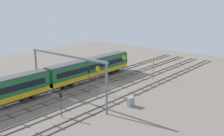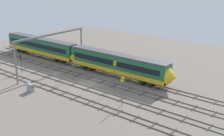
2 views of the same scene
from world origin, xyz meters
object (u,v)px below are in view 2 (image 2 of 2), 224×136
overhead_gantry (51,43)px  speed_sign_mid_trackside (122,87)px  signal_light_trackside_approach (21,61)px  signal_light_trackside_departure (72,63)px  relay_cabinet (30,88)px  speed_sign_near_foreground (72,63)px  train (77,55)px  speed_sign_far_trackside (115,71)px

overhead_gantry → speed_sign_mid_trackside: bearing=-11.1°
signal_light_trackside_approach → signal_light_trackside_departure: bearing=23.1°
overhead_gantry → signal_light_trackside_departure: size_ratio=3.79×
signal_light_trackside_departure → relay_cabinet: bearing=-92.9°
overhead_gantry → speed_sign_near_foreground: overhead_gantry is taller
signal_light_trackside_departure → relay_cabinet: size_ratio=3.17×
signal_light_trackside_departure → relay_cabinet: signal_light_trackside_departure is taller
relay_cabinet → speed_sign_near_foreground: bearing=79.2°
signal_light_trackside_departure → signal_light_trackside_approach: bearing=-156.9°
relay_cabinet → train: bearing=104.8°
speed_sign_near_foreground → speed_sign_far_trackside: size_ratio=0.94×
overhead_gantry → speed_sign_far_trackside: (16.99, 0.26, -2.83)m
overhead_gantry → speed_sign_far_trackside: 17.23m
signal_light_trackside_approach → signal_light_trackside_departure: size_ratio=0.81×
speed_sign_mid_trackside → speed_sign_far_trackside: speed_sign_far_trackside is taller
speed_sign_mid_trackside → speed_sign_near_foreground: bearing=166.9°
train → relay_cabinet: train is taller
train → speed_sign_mid_trackside: speed_sign_mid_trackside is taller
train → signal_light_trackside_approach: 12.52m
train → relay_cabinet: bearing=-75.2°
speed_sign_far_trackside → overhead_gantry: bearing=-179.1°
speed_sign_mid_trackside → overhead_gantry: bearing=168.9°
overhead_gantry → signal_light_trackside_approach: overhead_gantry is taller
overhead_gantry → speed_sign_far_trackside: size_ratio=3.31×
relay_cabinet → speed_sign_mid_trackside: bearing=18.8°
speed_sign_mid_trackside → speed_sign_far_trackside: (-5.09, 4.60, 0.35)m
speed_sign_near_foreground → speed_sign_far_trackside: 10.00m
signal_light_trackside_departure → overhead_gantry: bearing=-176.4°
speed_sign_far_trackside → relay_cabinet: size_ratio=3.63×
train → speed_sign_near_foreground: speed_sign_near_foreground is taller
overhead_gantry → signal_light_trackside_approach: (-5.27, -4.36, -3.83)m
speed_sign_near_foreground → signal_light_trackside_approach: bearing=-164.1°
speed_sign_mid_trackside → signal_light_trackside_approach: bearing=-180.0°
train → signal_light_trackside_departure: (4.90, -6.16, 0.57)m
signal_light_trackside_approach → train: bearing=60.3°
speed_sign_near_foreground → relay_cabinet: size_ratio=3.41×
speed_sign_mid_trackside → signal_light_trackside_departure: speed_sign_mid_trackside is taller
overhead_gantry → signal_light_trackside_departure: 6.70m
speed_sign_far_trackside → signal_light_trackside_departure: (-11.17, 0.10, -0.45)m
speed_sign_far_trackside → relay_cabinet: (-11.69, -10.31, -2.89)m
speed_sign_near_foreground → speed_sign_far_trackside: (9.94, 1.11, 0.08)m
train → signal_light_trackside_departure: signal_light_trackside_departure is taller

